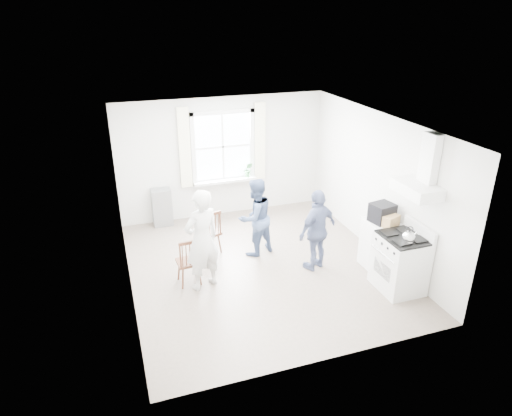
{
  "coord_description": "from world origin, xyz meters",
  "views": [
    {
      "loc": [
        -2.35,
        -6.66,
        4.24
      ],
      "look_at": [
        -0.03,
        0.2,
        1.07
      ],
      "focal_mm": 32.0,
      "sensor_mm": 36.0,
      "label": 1
    }
  ],
  "objects_px": {
    "stereo_stack": "(382,213)",
    "windsor_chair_b": "(189,257)",
    "gas_stove": "(400,262)",
    "low_cabinet": "(379,244)",
    "windsor_chair_a": "(211,228)",
    "person_mid": "(255,217)",
    "person_right": "(317,230)",
    "person_left": "(202,240)"
  },
  "relations": [
    {
      "from": "windsor_chair_b",
      "to": "person_left",
      "type": "xyz_separation_m",
      "value": [
        0.2,
        -0.1,
        0.33
      ]
    },
    {
      "from": "gas_stove",
      "to": "stereo_stack",
      "type": "bearing_deg",
      "value": 86.98
    },
    {
      "from": "low_cabinet",
      "to": "windsor_chair_a",
      "type": "xyz_separation_m",
      "value": [
        -2.69,
        1.4,
        0.09
      ]
    },
    {
      "from": "windsor_chair_a",
      "to": "person_left",
      "type": "height_order",
      "value": "person_left"
    },
    {
      "from": "low_cabinet",
      "to": "person_right",
      "type": "relative_size",
      "value": 0.61
    },
    {
      "from": "stereo_stack",
      "to": "windsor_chair_a",
      "type": "xyz_separation_m",
      "value": [
        -2.66,
        1.41,
        -0.53
      ]
    },
    {
      "from": "gas_stove",
      "to": "stereo_stack",
      "type": "xyz_separation_m",
      "value": [
        0.04,
        0.69,
        0.58
      ]
    },
    {
      "from": "person_right",
      "to": "gas_stove",
      "type": "bearing_deg",
      "value": 110.49
    },
    {
      "from": "windsor_chair_b",
      "to": "gas_stove",
      "type": "bearing_deg",
      "value": -20.05
    },
    {
      "from": "stereo_stack",
      "to": "windsor_chair_b",
      "type": "distance_m",
      "value": 3.33
    },
    {
      "from": "stereo_stack",
      "to": "person_right",
      "type": "xyz_separation_m",
      "value": [
        -1.03,
        0.34,
        -0.32
      ]
    },
    {
      "from": "person_left",
      "to": "person_right",
      "type": "height_order",
      "value": "person_left"
    },
    {
      "from": "gas_stove",
      "to": "windsor_chair_b",
      "type": "height_order",
      "value": "gas_stove"
    },
    {
      "from": "gas_stove",
      "to": "person_mid",
      "type": "distance_m",
      "value": 2.64
    },
    {
      "from": "person_left",
      "to": "person_mid",
      "type": "distance_m",
      "value": 1.42
    },
    {
      "from": "person_left",
      "to": "windsor_chair_b",
      "type": "bearing_deg",
      "value": -47.34
    },
    {
      "from": "low_cabinet",
      "to": "person_right",
      "type": "height_order",
      "value": "person_right"
    },
    {
      "from": "windsor_chair_a",
      "to": "person_mid",
      "type": "height_order",
      "value": "person_mid"
    },
    {
      "from": "stereo_stack",
      "to": "low_cabinet",
      "type": "bearing_deg",
      "value": 18.76
    },
    {
      "from": "person_left",
      "to": "person_right",
      "type": "xyz_separation_m",
      "value": [
        2.02,
        -0.04,
        -0.12
      ]
    },
    {
      "from": "person_left",
      "to": "windsor_chair_a",
      "type": "bearing_deg",
      "value": -131.9
    },
    {
      "from": "person_left",
      "to": "low_cabinet",
      "type": "bearing_deg",
      "value": 151.79
    },
    {
      "from": "low_cabinet",
      "to": "stereo_stack",
      "type": "bearing_deg",
      "value": -161.24
    },
    {
      "from": "windsor_chair_a",
      "to": "person_left",
      "type": "distance_m",
      "value": 1.14
    },
    {
      "from": "windsor_chair_b",
      "to": "person_right",
      "type": "xyz_separation_m",
      "value": [
        2.22,
        -0.14,
        0.21
      ]
    },
    {
      "from": "gas_stove",
      "to": "windsor_chair_a",
      "type": "distance_m",
      "value": 3.36
    },
    {
      "from": "person_mid",
      "to": "person_right",
      "type": "height_order",
      "value": "person_right"
    },
    {
      "from": "low_cabinet",
      "to": "windsor_chair_b",
      "type": "xyz_separation_m",
      "value": [
        -3.28,
        0.47,
        0.08
      ]
    },
    {
      "from": "stereo_stack",
      "to": "person_mid",
      "type": "relative_size",
      "value": 0.29
    },
    {
      "from": "gas_stove",
      "to": "low_cabinet",
      "type": "relative_size",
      "value": 1.24
    },
    {
      "from": "gas_stove",
      "to": "person_right",
      "type": "xyz_separation_m",
      "value": [
        -0.99,
        1.03,
        0.26
      ]
    },
    {
      "from": "person_right",
      "to": "low_cabinet",
      "type": "bearing_deg",
      "value": 139.31
    },
    {
      "from": "low_cabinet",
      "to": "person_right",
      "type": "bearing_deg",
      "value": 162.79
    },
    {
      "from": "person_right",
      "to": "windsor_chair_b",
      "type": "bearing_deg",
      "value": -27.17
    },
    {
      "from": "gas_stove",
      "to": "person_right",
      "type": "relative_size",
      "value": 0.76
    },
    {
      "from": "stereo_stack",
      "to": "windsor_chair_b",
      "type": "xyz_separation_m",
      "value": [
        -3.25,
        0.48,
        -0.54
      ]
    },
    {
      "from": "windsor_chair_a",
      "to": "person_right",
      "type": "relative_size",
      "value": 0.6
    },
    {
      "from": "windsor_chair_b",
      "to": "low_cabinet",
      "type": "bearing_deg",
      "value": -8.18
    },
    {
      "from": "gas_stove",
      "to": "person_mid",
      "type": "relative_size",
      "value": 0.76
    },
    {
      "from": "low_cabinet",
      "to": "person_mid",
      "type": "bearing_deg",
      "value": 148.42
    },
    {
      "from": "low_cabinet",
      "to": "person_left",
      "type": "relative_size",
      "value": 0.52
    },
    {
      "from": "gas_stove",
      "to": "person_mid",
      "type": "bearing_deg",
      "value": 134.48
    }
  ]
}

